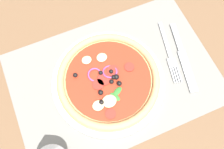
# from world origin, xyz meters

# --- Properties ---
(ground_plane) EXTENTS (1.90, 1.40, 0.02)m
(ground_plane) POSITION_xyz_m (0.00, 0.00, -0.01)
(ground_plane) COLOR brown
(placemat) EXTENTS (0.51, 0.35, 0.00)m
(placemat) POSITION_xyz_m (0.00, 0.00, 0.00)
(placemat) COLOR slate
(placemat) RESTS_ON ground_plane
(plate) EXTENTS (0.28, 0.28, 0.01)m
(plate) POSITION_xyz_m (0.02, 0.01, 0.01)
(plate) COLOR white
(plate) RESTS_ON placemat
(pizza) EXTENTS (0.26, 0.26, 0.03)m
(pizza) POSITION_xyz_m (0.02, 0.01, 0.03)
(pizza) COLOR tan
(pizza) RESTS_ON plate
(fork) EXTENTS (0.05, 0.18, 0.00)m
(fork) POSITION_xyz_m (-0.16, 0.00, 0.01)
(fork) COLOR silver
(fork) RESTS_ON placemat
(knife) EXTENTS (0.06, 0.20, 0.01)m
(knife) POSITION_xyz_m (-0.19, 0.02, 0.01)
(knife) COLOR silver
(knife) RESTS_ON placemat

